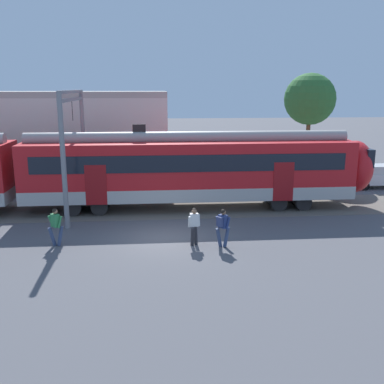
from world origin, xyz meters
The scene contains 9 objects.
ground_plane centered at (0.00, 0.00, 0.00)m, with size 160.00×160.00×0.00m, color #515156.
commuter_train centered at (-6.98, 5.21, 2.25)m, with size 38.05×3.07×4.73m.
pedestrian_green centered at (-4.65, -0.49, 0.96)m, with size 0.68×0.44×1.67m.
pedestrian_white centered at (1.27, -0.89, 0.99)m, with size 0.53×0.65×1.67m.
pedestrian_navy centered at (2.45, -1.24, 0.99)m, with size 0.70×0.51×1.67m.
parked_car_white centered at (14.71, 9.47, 0.78)m, with size 4.01×1.78×1.54m.
catenary_gantry centered at (-4.64, 5.22, 4.31)m, with size 0.24×6.64×6.53m.
background_building centered at (-8.91, 12.40, 3.21)m, with size 18.87×5.00×9.20m.
street_tree_right centered at (11.49, 14.54, 5.77)m, with size 3.89×3.89×7.74m.
Camera 1 is at (-0.40, -19.27, 6.68)m, focal length 42.00 mm.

